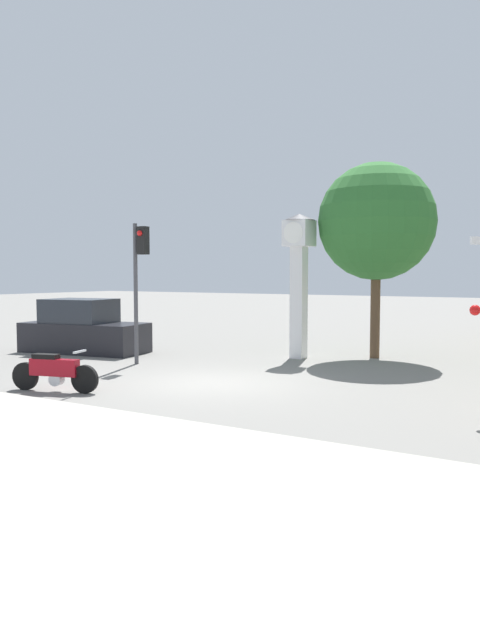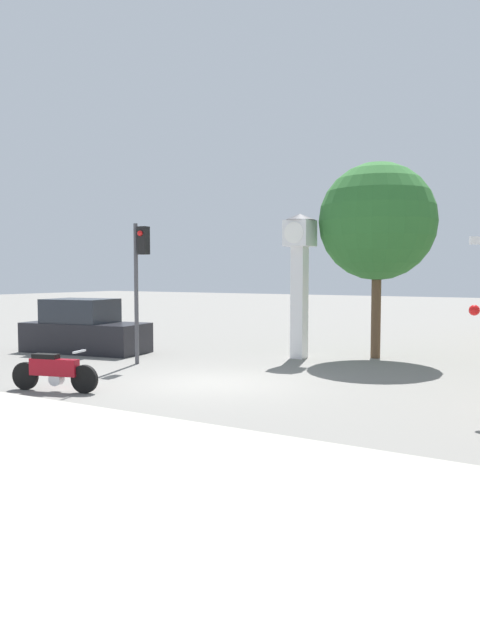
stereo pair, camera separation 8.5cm
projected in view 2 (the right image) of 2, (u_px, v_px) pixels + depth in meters
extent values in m
plane|color=slate|center=(212.00, 383.00, 15.15)|extent=(120.00, 120.00, 0.00)
cylinder|color=black|center=(84.00, 379.00, 13.79)|extent=(0.64, 0.27, 0.63)
cylinder|color=black|center=(25.00, 376.00, 14.22)|extent=(0.64, 0.27, 0.63)
cube|color=maroon|center=(54.00, 367.00, 13.98)|extent=(1.18, 0.53, 0.38)
cube|color=black|center=(46.00, 356.00, 14.03)|extent=(0.63, 0.39, 0.11)
cylinder|color=silver|center=(57.00, 379.00, 13.99)|extent=(0.34, 0.28, 0.30)
cube|color=silver|center=(79.00, 351.00, 13.77)|extent=(0.18, 0.46, 0.04)
cube|color=white|center=(299.00, 303.00, 19.44)|extent=(0.42, 0.42, 3.49)
cube|color=white|center=(300.00, 233.00, 19.28)|extent=(0.81, 0.81, 0.81)
cylinder|color=white|center=(294.00, 233.00, 18.93)|extent=(0.64, 0.02, 0.64)
cone|color=#333338|center=(300.00, 217.00, 19.25)|extent=(0.97, 0.97, 0.20)
cylinder|color=#47474C|center=(136.00, 294.00, 18.18)|extent=(0.12, 0.12, 4.10)
cube|color=black|center=(144.00, 241.00, 17.91)|extent=(0.28, 0.24, 0.80)
sphere|color=red|center=(140.00, 233.00, 17.77)|extent=(0.16, 0.16, 0.16)
sphere|color=red|center=(474.00, 310.00, 11.46)|extent=(0.20, 0.20, 0.20)
cylinder|color=brown|center=(376.00, 313.00, 19.51)|extent=(0.30, 0.30, 2.81)
sphere|color=#2D6B2D|center=(377.00, 222.00, 19.30)|extent=(3.64, 3.64, 3.64)
cube|color=black|center=(86.00, 337.00, 21.06)|extent=(4.43, 2.45, 1.00)
cube|color=#262B33|center=(80.00, 311.00, 21.07)|extent=(2.44, 1.99, 0.80)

